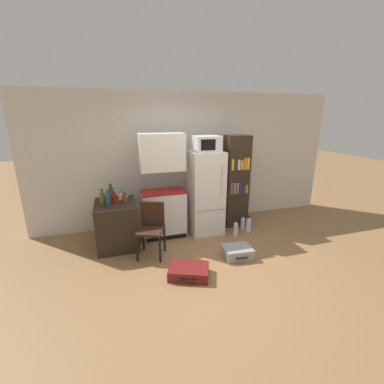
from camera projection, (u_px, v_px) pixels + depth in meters
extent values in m
plane|color=olive|center=(217.00, 268.00, 3.87)|extent=(24.00, 24.00, 0.00)
cube|color=silver|center=(191.00, 159.00, 5.38)|extent=(6.40, 0.10, 2.68)
cube|color=#2D2319|center=(117.00, 224.00, 4.47)|extent=(0.67, 0.79, 0.80)
cube|color=white|center=(164.00, 214.00, 4.86)|extent=(0.79, 0.46, 0.85)
cube|color=#B21E1E|center=(163.00, 192.00, 4.73)|extent=(0.81, 0.47, 0.03)
cube|color=white|center=(162.00, 152.00, 4.52)|extent=(0.79, 0.39, 0.66)
cube|color=black|center=(167.00, 238.00, 4.75)|extent=(0.76, 0.01, 0.08)
cube|color=white|center=(206.00, 193.00, 4.92)|extent=(0.61, 0.58, 1.59)
cube|color=gray|center=(211.00, 210.00, 4.72)|extent=(0.59, 0.01, 0.01)
cylinder|color=silver|center=(222.00, 181.00, 4.62)|extent=(0.02, 0.02, 0.56)
cube|color=silver|center=(206.00, 144.00, 4.66)|extent=(0.46, 0.42, 0.28)
cube|color=black|center=(208.00, 145.00, 4.45)|extent=(0.27, 0.01, 0.19)
cube|color=#2D2319|center=(236.00, 182.00, 5.20)|extent=(0.47, 0.32, 1.86)
cube|color=brown|center=(232.00, 189.00, 5.03)|extent=(0.04, 0.01, 0.24)
cube|color=slate|center=(235.00, 189.00, 5.05)|extent=(0.06, 0.01, 0.23)
cube|color=slate|center=(238.00, 188.00, 5.07)|extent=(0.05, 0.01, 0.22)
cube|color=#332856|center=(241.00, 188.00, 5.09)|extent=(0.05, 0.01, 0.23)
cube|color=#332856|center=(244.00, 189.00, 5.11)|extent=(0.06, 0.01, 0.17)
cube|color=orange|center=(247.00, 189.00, 5.13)|extent=(0.05, 0.01, 0.16)
cube|color=gold|center=(233.00, 165.00, 4.89)|extent=(0.05, 0.01, 0.22)
cube|color=#332856|center=(236.00, 166.00, 4.92)|extent=(0.05, 0.01, 0.18)
cube|color=silver|center=(239.00, 165.00, 4.93)|extent=(0.04, 0.01, 0.20)
cube|color=gold|center=(242.00, 165.00, 4.96)|extent=(0.05, 0.01, 0.18)
cube|color=orange|center=(245.00, 164.00, 4.97)|extent=(0.05, 0.01, 0.23)
cube|color=gold|center=(248.00, 164.00, 4.99)|extent=(0.06, 0.01, 0.23)
cylinder|color=white|center=(120.00, 197.00, 4.47)|extent=(0.07, 0.07, 0.12)
cylinder|color=white|center=(120.00, 193.00, 4.45)|extent=(0.03, 0.03, 0.02)
cylinder|color=black|center=(120.00, 192.00, 4.45)|extent=(0.03, 0.03, 0.01)
cylinder|color=#1E47A3|center=(108.00, 200.00, 4.18)|extent=(0.07, 0.07, 0.20)
cylinder|color=#1E47A3|center=(107.00, 193.00, 4.15)|extent=(0.03, 0.03, 0.04)
cylinder|color=black|center=(107.00, 191.00, 4.14)|extent=(0.04, 0.04, 0.02)
cylinder|color=#1E6028|center=(111.00, 193.00, 4.54)|extent=(0.09, 0.09, 0.21)
cylinder|color=#1E6028|center=(110.00, 186.00, 4.50)|extent=(0.04, 0.04, 0.04)
cylinder|color=black|center=(110.00, 185.00, 4.49)|extent=(0.05, 0.05, 0.02)
cylinder|color=brown|center=(125.00, 198.00, 4.39)|extent=(0.09, 0.09, 0.12)
cylinder|color=brown|center=(125.00, 194.00, 4.37)|extent=(0.04, 0.04, 0.02)
cylinder|color=black|center=(125.00, 193.00, 4.37)|extent=(0.05, 0.05, 0.01)
cylinder|color=#566619|center=(103.00, 199.00, 4.23)|extent=(0.08, 0.08, 0.21)
cylinder|color=#566619|center=(102.00, 192.00, 4.20)|extent=(0.04, 0.04, 0.04)
cylinder|color=black|center=(102.00, 190.00, 4.19)|extent=(0.04, 0.04, 0.02)
cylinder|color=#AD1914|center=(114.00, 199.00, 4.32)|extent=(0.09, 0.09, 0.16)
cylinder|color=#AD1914|center=(114.00, 193.00, 4.29)|extent=(0.04, 0.04, 0.03)
cylinder|color=black|center=(113.00, 192.00, 4.29)|extent=(0.05, 0.05, 0.02)
cylinder|color=silver|center=(123.00, 197.00, 4.61)|extent=(0.16, 0.16, 0.04)
cylinder|color=black|center=(137.00, 249.00, 4.01)|extent=(0.04, 0.04, 0.43)
cylinder|color=black|center=(160.00, 250.00, 3.98)|extent=(0.04, 0.04, 0.43)
cylinder|color=black|center=(143.00, 238.00, 4.36)|extent=(0.04, 0.04, 0.43)
cylinder|color=black|center=(164.00, 239.00, 4.33)|extent=(0.04, 0.04, 0.43)
cube|color=#331E14|center=(151.00, 231.00, 4.10)|extent=(0.52, 0.52, 0.04)
cube|color=#331E14|center=(153.00, 213.00, 4.21)|extent=(0.37, 0.19, 0.41)
cube|color=maroon|center=(189.00, 271.00, 3.66)|extent=(0.66, 0.57, 0.15)
cylinder|color=black|center=(187.00, 280.00, 3.46)|extent=(0.24, 0.12, 0.02)
cube|color=#99999E|center=(237.00, 252.00, 4.17)|extent=(0.48, 0.40, 0.17)
cylinder|color=black|center=(242.00, 258.00, 3.98)|extent=(0.21, 0.04, 0.02)
cylinder|color=silver|center=(248.00, 226.00, 5.07)|extent=(0.09, 0.09, 0.26)
cylinder|color=silver|center=(249.00, 218.00, 5.03)|extent=(0.04, 0.04, 0.05)
cylinder|color=black|center=(249.00, 217.00, 5.02)|extent=(0.05, 0.05, 0.03)
cylinder|color=silver|center=(243.00, 224.00, 5.19)|extent=(0.08, 0.08, 0.23)
cylinder|color=silver|center=(243.00, 218.00, 5.15)|extent=(0.04, 0.04, 0.04)
cylinder|color=black|center=(243.00, 216.00, 5.14)|extent=(0.04, 0.04, 0.02)
cylinder|color=silver|center=(236.00, 229.00, 4.92)|extent=(0.09, 0.09, 0.24)
cylinder|color=silver|center=(236.00, 223.00, 4.87)|extent=(0.04, 0.04, 0.04)
cylinder|color=black|center=(236.00, 221.00, 4.86)|extent=(0.04, 0.04, 0.02)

